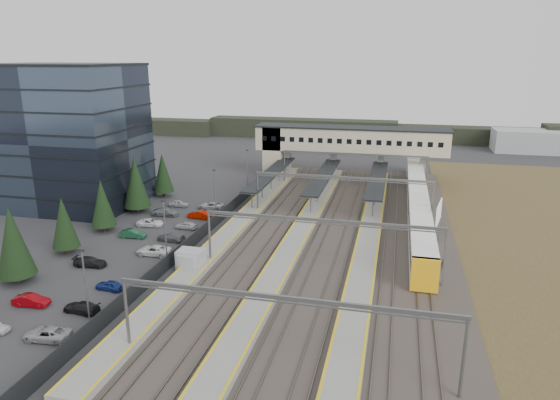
% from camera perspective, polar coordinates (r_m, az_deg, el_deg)
% --- Properties ---
extents(ground, '(220.00, 220.00, 0.00)m').
position_cam_1_polar(ground, '(70.82, -4.08, -4.98)').
color(ground, '#2B2B2D').
rests_on(ground, ground).
extents(office_building, '(24.30, 18.30, 24.30)m').
position_cam_1_polar(office_building, '(94.56, -23.39, 6.75)').
color(office_building, '#313E4F').
rests_on(office_building, ground).
extents(conifer_row, '(4.42, 49.82, 9.50)m').
position_cam_1_polar(conifer_row, '(75.43, -21.24, -0.86)').
color(conifer_row, black).
rests_on(conifer_row, ground).
extents(car_park, '(10.60, 44.71, 1.29)m').
position_cam_1_polar(car_park, '(71.12, -15.49, -4.93)').
color(car_park, silver).
rests_on(car_park, ground).
extents(lampposts, '(0.50, 53.25, 8.07)m').
position_cam_1_polar(lampposts, '(73.20, -9.85, -0.89)').
color(lampposts, slate).
rests_on(lampposts, ground).
extents(fence, '(0.08, 90.00, 2.00)m').
position_cam_1_polar(fence, '(76.97, -7.62, -2.54)').
color(fence, '#26282B').
rests_on(fence, ground).
extents(relay_cabin_near, '(3.17, 2.35, 2.62)m').
position_cam_1_polar(relay_cabin_near, '(62.78, -10.15, -6.76)').
color(relay_cabin_near, '#9DA0A2').
rests_on(relay_cabin_near, ground).
extents(relay_cabin_far, '(2.73, 2.37, 2.28)m').
position_cam_1_polar(relay_cabin_far, '(62.53, -10.28, -7.04)').
color(relay_cabin_far, '#9DA0A2').
rests_on(relay_cabin_far, ground).
extents(rail_corridor, '(34.00, 90.00, 0.92)m').
position_cam_1_polar(rail_corridor, '(73.27, 4.09, -4.00)').
color(rail_corridor, '#3E3630').
rests_on(rail_corridor, ground).
extents(canopies, '(23.10, 30.00, 3.28)m').
position_cam_1_polar(canopies, '(93.42, 4.93, 2.75)').
color(canopies, black).
rests_on(canopies, ground).
extents(footbridge, '(40.40, 6.40, 11.20)m').
position_cam_1_polar(footbridge, '(107.13, 6.56, 6.62)').
color(footbridge, '#C6B495').
rests_on(footbridge, ground).
extents(gantries, '(28.40, 62.28, 7.17)m').
position_cam_1_polar(gantries, '(69.25, 6.09, -0.29)').
color(gantries, slate).
rests_on(gantries, ground).
extents(train, '(3.07, 64.09, 3.86)m').
position_cam_1_polar(train, '(87.53, 15.41, 0.13)').
color(train, white).
rests_on(train, ground).
extents(billboard, '(1.20, 5.99, 5.16)m').
position_cam_1_polar(billboard, '(75.72, 17.68, -1.54)').
color(billboard, slate).
rests_on(billboard, ground).
extents(treeline_far, '(170.00, 19.00, 7.00)m').
position_cam_1_polar(treeline_far, '(156.90, 14.68, 7.37)').
color(treeline_far, black).
rests_on(treeline_far, ground).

